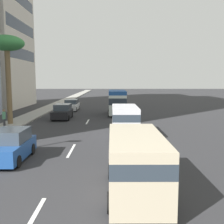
% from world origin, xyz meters
% --- Properties ---
extents(ground_plane, '(198.00, 198.00, 0.00)m').
position_xyz_m(ground_plane, '(31.50, 0.00, 0.00)').
color(ground_plane, '#2D2D30').
extents(sidewalk_right, '(162.00, 2.53, 0.15)m').
position_xyz_m(sidewalk_right, '(31.50, 7.25, 0.07)').
color(sidewalk_right, '#9E9B93').
rests_on(sidewalk_right, ground_plane).
extents(lane_stripe_near, '(3.20, 0.16, 0.01)m').
position_xyz_m(lane_stripe_near, '(5.07, 0.00, 0.01)').
color(lane_stripe_near, silver).
rests_on(lane_stripe_near, ground_plane).
extents(lane_stripe_mid, '(3.20, 0.16, 0.01)m').
position_xyz_m(lane_stripe_mid, '(13.58, 0.00, 0.01)').
color(lane_stripe_mid, silver).
rests_on(lane_stripe_mid, ground_plane).
extents(lane_stripe_far, '(3.20, 0.16, 0.01)m').
position_xyz_m(lane_stripe_far, '(25.30, 0.00, 0.01)').
color(lane_stripe_far, silver).
rests_on(lane_stripe_far, ground_plane).
extents(minibus_lead, '(6.42, 2.27, 3.10)m').
position_xyz_m(minibus_lead, '(31.33, -3.30, 1.70)').
color(minibus_lead, silver).
rests_on(minibus_lead, ground_plane).
extents(van_second, '(5.20, 2.18, 2.36)m').
position_xyz_m(van_second, '(7.12, -3.48, 1.35)').
color(van_second, beige).
rests_on(van_second, ground_plane).
extents(car_third, '(4.38, 1.94, 1.70)m').
position_xyz_m(car_third, '(27.52, 3.06, 0.80)').
color(car_third, black).
rests_on(car_third, ground_plane).
extents(van_fourth, '(4.74, 2.08, 2.42)m').
position_xyz_m(van_fourth, '(17.59, -3.59, 1.38)').
color(van_fourth, silver).
rests_on(van_fourth, ground_plane).
extents(car_fifth, '(4.71, 1.94, 1.60)m').
position_xyz_m(car_fifth, '(36.10, 3.29, 0.76)').
color(car_fifth, white).
rests_on(car_fifth, ground_plane).
extents(car_sixth, '(4.04, 1.89, 1.72)m').
position_xyz_m(car_sixth, '(11.56, 3.09, 0.81)').
color(car_sixth, '#1E478C').
rests_on(car_sixth, ground_plane).
extents(pedestrian_near_lamp, '(0.35, 0.26, 1.70)m').
position_xyz_m(pedestrian_near_lamp, '(20.70, 7.06, 1.09)').
color(pedestrian_near_lamp, '#333338').
rests_on(pedestrian_near_lamp, sidewalk_right).
extents(palm_tree, '(3.31, 3.31, 8.56)m').
position_xyz_m(palm_tree, '(23.25, 7.48, 7.54)').
color(palm_tree, brown).
rests_on(palm_tree, sidewalk_right).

